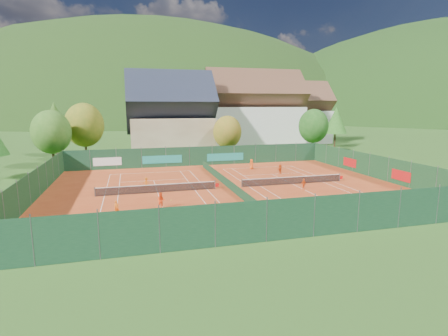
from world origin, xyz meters
TOP-DOWN VIEW (x-y plane):
  - ground at (0.00, 0.00)m, footprint 600.00×600.00m
  - clay_pad at (0.00, 0.00)m, footprint 40.00×32.00m
  - court_markings_left at (-8.00, 0.00)m, footprint 11.03×23.83m
  - court_markings_right at (8.00, 0.00)m, footprint 11.03×23.83m
  - tennis_net_left at (-7.85, 0.00)m, footprint 13.30×0.10m
  - tennis_net_right at (8.15, 0.00)m, footprint 13.30×0.10m
  - court_divider at (0.00, 0.00)m, footprint 0.03×28.80m
  - fence_north at (-0.46, 15.99)m, footprint 40.00×0.10m
  - fence_south at (0.00, -16.00)m, footprint 40.00×0.04m
  - fence_west at (-20.00, 0.00)m, footprint 0.04×32.00m
  - fence_east at (20.00, 0.05)m, footprint 0.09×32.00m
  - chalet at (-3.00, 30.00)m, footprint 16.20×12.00m
  - hotel_block_a at (16.00, 36.00)m, footprint 21.60×11.00m
  - hotel_block_b at (30.00, 44.00)m, footprint 17.28×10.00m
  - tree_west_front at (-22.00, 20.00)m, footprint 5.72×5.72m
  - tree_west_mid at (-18.00, 26.00)m, footprint 6.44×6.44m
  - tree_west_back at (-24.00, 34.00)m, footprint 5.60×5.60m
  - tree_center at (6.00, 22.00)m, footprint 5.01×5.01m
  - tree_east_front at (24.00, 24.00)m, footprint 5.72×5.72m
  - tree_east_mid at (34.00, 32.00)m, footprint 5.04×5.04m
  - tree_east_back at (26.00, 40.00)m, footprint 7.15×7.15m
  - mountain_backdrop at (28.54, 233.48)m, footprint 820.00×530.00m
  - ball_hopper at (11.33, -10.78)m, footprint 0.34×0.34m
  - loose_ball_0 at (-6.97, -3.56)m, footprint 0.07×0.07m
  - loose_ball_1 at (2.13, -11.57)m, footprint 0.07×0.07m
  - loose_ball_2 at (0.04, 1.70)m, footprint 0.07×0.07m
  - player_left_near at (-12.01, -7.16)m, footprint 0.57×0.50m
  - player_left_mid at (-8.16, -6.20)m, footprint 0.80×0.65m
  - player_left_far at (-9.07, 2.34)m, footprint 0.93×0.71m
  - player_right_near at (7.86, -3.01)m, footprint 0.81×0.50m
  - player_right_far_a at (6.61, 10.82)m, footprint 0.84×0.68m
  - player_right_far_b at (9.18, 6.33)m, footprint 1.19×1.14m

SIDE VIEW (x-z plane):
  - mountain_backdrop at x=28.54m, z-range -160.64..81.36m
  - ground at x=0.00m, z-range -0.02..-0.02m
  - clay_pad at x=0.00m, z-range 0.00..0.01m
  - court_markings_left at x=-8.00m, z-range 0.01..0.01m
  - court_markings_right at x=8.00m, z-range 0.01..0.01m
  - loose_ball_0 at x=-6.97m, z-range 0.00..0.07m
  - loose_ball_1 at x=2.13m, z-range 0.00..0.07m
  - loose_ball_2 at x=0.04m, z-range 0.00..0.07m
  - court_divider at x=0.00m, z-range 0.00..1.00m
  - tennis_net_left at x=-7.85m, z-range 0.00..1.02m
  - tennis_net_right at x=8.15m, z-range 0.00..1.02m
  - ball_hopper at x=11.33m, z-range 0.16..0.96m
  - player_left_far at x=-9.07m, z-range 0.00..1.28m
  - player_right_near at x=7.86m, z-range 0.00..1.29m
  - player_left_near at x=-12.01m, z-range 0.00..1.32m
  - player_right_far_b at x=9.18m, z-range 0.00..1.35m
  - player_right_far_a at x=6.61m, z-range 0.00..1.50m
  - player_left_mid at x=-8.16m, z-range 0.00..1.55m
  - fence_north at x=-0.46m, z-range -0.03..2.97m
  - fence_east at x=20.00m, z-range -0.02..2.98m
  - fence_south at x=0.00m, z-range 0.00..3.00m
  - fence_west at x=-20.00m, z-range 0.00..3.00m
  - tree_center at x=6.00m, z-range 0.92..8.52m
  - tree_west_front at x=-22.00m, z-range 1.05..9.74m
  - tree_east_front at x=24.00m, z-range 1.05..9.74m
  - tree_east_mid at x=34.00m, z-range 1.56..10.56m
  - tree_west_mid at x=-18.00m, z-range 1.18..10.96m
  - hotel_block_b at x=30.00m, z-range -1.13..14.37m
  - chalet at x=-3.00m, z-range -1.38..14.62m
  - tree_west_back at x=-24.00m, z-range 1.74..11.74m
  - tree_east_back at x=26.00m, z-range 1.31..12.18m
  - hotel_block_a at x=16.00m, z-range -1.24..16.01m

